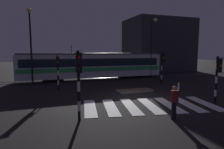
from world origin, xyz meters
name	(u,v)px	position (x,y,z in m)	size (l,w,h in m)	color
ground_plane	(136,99)	(0.00, 0.00, 0.00)	(120.00, 120.00, 0.00)	black
rail_near	(99,80)	(0.00, 10.04, 0.01)	(80.00, 0.12, 0.03)	#59595E
rail_far	(96,78)	(0.00, 11.48, 0.01)	(80.00, 0.12, 0.03)	#59595E
crosswalk_zebra	(150,105)	(0.00, -1.92, 0.01)	(8.79, 5.18, 0.02)	silver
traffic_island	(134,91)	(0.96, 2.32, 0.09)	(3.02, 1.18, 0.18)	slate
traffic_light_corner_far_left	(58,67)	(-5.11, 5.15, 2.03)	(0.36, 0.42, 3.08)	black
traffic_light_corner_near_right	(218,72)	(4.43, -2.85, 2.04)	(0.36, 0.42, 3.10)	black
traffic_light_corner_near_left	(79,75)	(-4.68, -3.23, 2.27)	(0.36, 0.42, 3.44)	black
traffic_light_corner_far_right	(162,63)	(5.45, 4.96, 2.22)	(0.36, 0.42, 3.36)	black
street_lamp_trackside_right	(152,41)	(6.82, 9.35, 4.71)	(0.44, 1.21, 7.46)	black
street_lamp_trackside_left	(30,38)	(-7.44, 8.76, 4.76)	(0.44, 1.21, 7.56)	black
tram	(93,65)	(-0.58, 10.75, 1.75)	(17.48, 2.58, 4.15)	silver
pedestrian_waiting_at_kerb	(174,102)	(-0.18, -4.51, 0.88)	(0.36, 0.24, 1.71)	black
bollard_island_edge	(178,90)	(3.21, -0.55, 0.56)	(0.12, 0.12, 1.11)	black
building_backdrop	(158,45)	(13.55, 18.55, 4.58)	(11.08, 8.00, 9.16)	#2D2D33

